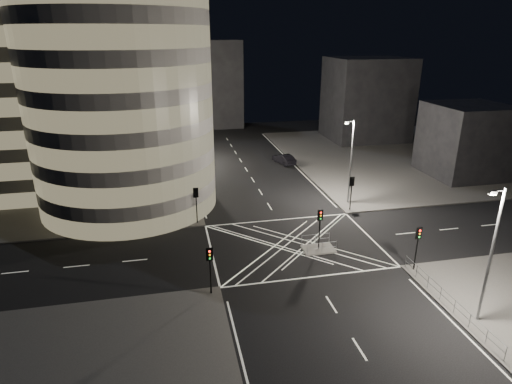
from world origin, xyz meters
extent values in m
plane|color=black|center=(0.00, 0.00, 0.00)|extent=(120.00, 120.00, 0.00)
cube|color=#484644|center=(-29.00, 27.00, 0.07)|extent=(42.00, 42.00, 0.15)
cube|color=#484644|center=(29.00, 27.00, 0.07)|extent=(42.00, 42.00, 0.15)
cube|color=slate|center=(2.00, -1.50, 0.07)|extent=(3.00, 2.00, 0.15)
cylinder|color=gray|center=(-16.00, 14.00, 12.65)|extent=(20.00, 20.00, 25.00)
cube|color=gray|center=(-26.00, 24.00, 12.65)|extent=(20.00, 18.00, 25.00)
cube|color=gray|center=(-22.00, 42.00, 11.15)|extent=(24.00, 16.00, 22.00)
cube|color=black|center=(26.00, 40.00, 7.65)|extent=(14.00, 12.00, 15.00)
cube|color=black|center=(30.00, 16.00, 5.15)|extent=(10.00, 10.00, 10.00)
cube|color=black|center=(-4.00, 58.00, 9.00)|extent=(18.00, 8.00, 18.00)
cylinder|color=black|center=(-10.50, 9.00, 1.68)|extent=(0.32, 0.32, 3.06)
ellipsoid|color=black|center=(-10.50, 9.00, 4.54)|extent=(4.83, 4.83, 5.55)
cylinder|color=black|center=(-10.50, 15.00, 1.72)|extent=(0.32, 0.32, 3.14)
ellipsoid|color=black|center=(-10.50, 15.00, 4.42)|extent=(4.11, 4.11, 4.73)
cylinder|color=black|center=(-10.50, 21.00, 1.74)|extent=(0.32, 0.32, 3.17)
ellipsoid|color=black|center=(-10.50, 21.00, 4.39)|extent=(3.88, 3.88, 4.47)
cylinder|color=black|center=(-10.50, 27.00, 2.22)|extent=(0.32, 0.32, 4.15)
ellipsoid|color=black|center=(-10.50, 27.00, 5.53)|extent=(4.50, 4.50, 5.17)
cylinder|color=black|center=(-10.50, 33.00, 1.70)|extent=(0.32, 0.32, 3.10)
ellipsoid|color=black|center=(-10.50, 33.00, 4.36)|extent=(4.04, 4.04, 4.64)
cylinder|color=black|center=(-8.80, 6.80, 1.65)|extent=(0.12, 0.12, 3.00)
cube|color=black|center=(-8.80, 6.80, 3.60)|extent=(0.28, 0.22, 0.90)
cube|color=black|center=(-8.80, 6.80, 3.60)|extent=(0.55, 0.04, 1.10)
cylinder|color=black|center=(-8.80, -6.80, 1.65)|extent=(0.12, 0.12, 3.00)
cube|color=black|center=(-8.80, -6.80, 3.60)|extent=(0.28, 0.22, 0.90)
cube|color=black|center=(-8.80, -6.80, 3.60)|extent=(0.55, 0.04, 1.10)
cylinder|color=black|center=(8.80, 6.80, 1.65)|extent=(0.12, 0.12, 3.00)
cube|color=black|center=(8.80, 6.80, 3.60)|extent=(0.28, 0.22, 0.90)
cube|color=black|center=(8.80, 6.80, 3.60)|extent=(0.55, 0.04, 1.10)
cylinder|color=black|center=(8.80, -6.80, 1.65)|extent=(0.12, 0.12, 3.00)
cube|color=black|center=(8.80, -6.80, 3.60)|extent=(0.28, 0.22, 0.90)
cube|color=black|center=(8.80, -6.80, 3.60)|extent=(0.55, 0.04, 1.10)
cylinder|color=black|center=(2.00, -1.50, 1.65)|extent=(0.12, 0.12, 3.00)
cube|color=black|center=(2.00, -1.50, 3.60)|extent=(0.28, 0.22, 0.90)
cube|color=black|center=(2.00, -1.50, 3.60)|extent=(0.55, 0.04, 1.10)
cylinder|color=slate|center=(-9.50, 12.00, 5.15)|extent=(0.20, 0.20, 10.00)
cylinder|color=slate|center=(-9.05, 12.00, 10.00)|extent=(0.90, 0.10, 0.10)
cube|color=slate|center=(-8.60, 12.00, 9.90)|extent=(0.50, 0.25, 0.18)
cube|color=white|center=(-8.60, 12.00, 9.79)|extent=(0.42, 0.20, 0.05)
cylinder|color=slate|center=(-9.50, 30.00, 5.15)|extent=(0.20, 0.20, 10.00)
cylinder|color=slate|center=(-9.05, 30.00, 10.00)|extent=(0.90, 0.10, 0.10)
cube|color=slate|center=(-8.60, 30.00, 9.90)|extent=(0.50, 0.25, 0.18)
cube|color=white|center=(-8.60, 30.00, 9.79)|extent=(0.42, 0.20, 0.05)
cylinder|color=slate|center=(9.50, 9.00, 5.15)|extent=(0.20, 0.20, 10.00)
cylinder|color=slate|center=(9.05, 9.00, 10.00)|extent=(0.90, 0.10, 0.10)
cube|color=slate|center=(8.60, 9.00, 9.90)|extent=(0.50, 0.25, 0.18)
cube|color=white|center=(8.60, 9.00, 9.79)|extent=(0.42, 0.20, 0.05)
cylinder|color=slate|center=(9.50, -14.00, 5.15)|extent=(0.20, 0.20, 10.00)
cylinder|color=slate|center=(9.05, -14.00, 10.00)|extent=(0.90, 0.10, 0.10)
cube|color=slate|center=(8.60, -14.00, 9.90)|extent=(0.50, 0.25, 0.18)
cube|color=white|center=(8.60, -14.00, 9.79)|extent=(0.42, 0.20, 0.05)
cube|color=slate|center=(8.30, -12.15, 0.70)|extent=(0.06, 11.70, 1.10)
cube|color=slate|center=(2.00, -2.40, 0.70)|extent=(2.80, 0.06, 1.10)
cube|color=slate|center=(2.00, -0.60, 0.70)|extent=(2.80, 0.06, 1.10)
imported|color=black|center=(6.38, 26.71, 0.79)|extent=(2.95, 5.05, 1.57)
camera|label=1|loc=(-11.27, -35.66, 19.39)|focal=30.00mm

